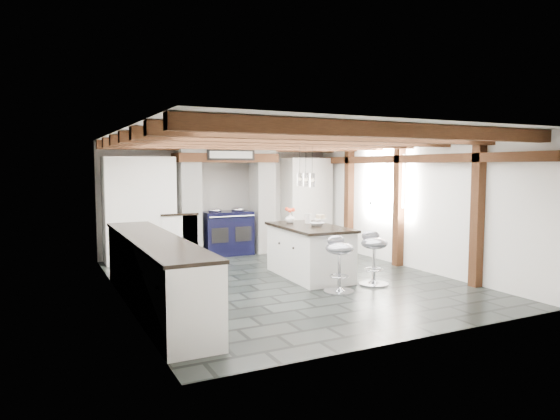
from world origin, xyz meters
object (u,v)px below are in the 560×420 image
bar_stool_far (339,257)px  range_cooker (227,232)px  bar_stool_near (374,252)px  kitchen_island (309,251)px

bar_stool_far → range_cooker: bearing=95.0°
range_cooker → bar_stool_near: bearing=-72.8°
range_cooker → bar_stool_near: 3.68m
kitchen_island → bar_stool_near: (0.60, -0.95, 0.08)m
range_cooker → bar_stool_far: (0.36, -3.66, 0.05)m
bar_stool_near → bar_stool_far: bearing=-150.7°
bar_stool_near → bar_stool_far: 0.75m
range_cooker → bar_stool_far: bearing=-84.4°
bar_stool_near → bar_stool_far: (-0.73, -0.15, -0.00)m
range_cooker → kitchen_island: kitchen_island is taller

